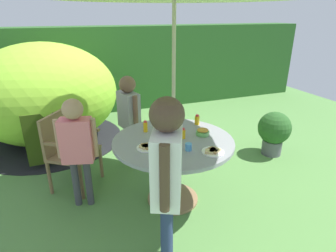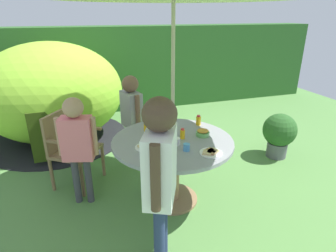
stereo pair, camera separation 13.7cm
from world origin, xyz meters
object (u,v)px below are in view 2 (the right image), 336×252
plate_front_edge (166,123)px  juice_bottle_near_right (163,126)px  wooden_chair (69,144)px  juice_bottle_far_right (146,126)px  cup_far (187,147)px  dome_tent (52,93)px  child_in_pink_shirt (77,139)px  plate_back_edge (145,147)px  child_in_grey_shirt (132,110)px  child_in_white_shirt (160,166)px  juice_bottle_near_left (183,134)px  cup_near (177,141)px  juice_bottle_far_left (165,141)px  snack_bowl (203,133)px  potted_plant (279,133)px  plate_mid_right (211,152)px  juice_bottle_center_front (198,120)px  garden_table (172,155)px

plate_front_edge → juice_bottle_near_right: 0.23m
wooden_chair → juice_bottle_far_right: bearing=-81.9°
cup_far → plate_front_edge: bearing=88.2°
plate_front_edge → dome_tent: bearing=127.3°
child_in_pink_shirt → plate_back_edge: size_ratio=6.06×
child_in_grey_shirt → plate_back_edge: size_ratio=6.24×
child_in_white_shirt → juice_bottle_near_left: 0.92m
juice_bottle_near_left → cup_near: bearing=-130.1°
plate_front_edge → juice_bottle_far_left: bearing=-108.1°
dome_tent → child_in_white_shirt: size_ratio=1.60×
child_in_pink_shirt → cup_far: child_in_pink_shirt is taller
plate_back_edge → dome_tent: bearing=112.6°
dome_tent → snack_bowl: (1.61, -2.20, 0.00)m
dome_tent → potted_plant: 3.51m
wooden_chair → plate_mid_right: size_ratio=4.26×
plate_back_edge → juice_bottle_near_left: juice_bottle_near_left is taller
potted_plant → juice_bottle_near_right: (-1.80, -0.26, 0.43)m
snack_bowl → child_in_white_shirt: bearing=-131.9°
wooden_chair → juice_bottle_near_right: size_ratio=7.02×
cup_near → cup_far: (0.04, -0.15, -0.00)m
dome_tent → juice_bottle_far_right: dome_tent is taller
wooden_chair → juice_bottle_center_front: wooden_chair is taller
snack_bowl → juice_bottle_center_front: 0.31m
plate_mid_right → juice_bottle_near_right: 0.70m
plate_back_edge → juice_bottle_center_front: juice_bottle_center_front is taller
child_in_grey_shirt → plate_front_edge: size_ratio=5.39×
snack_bowl → juice_bottle_far_right: 0.63m
juice_bottle_center_front → cup_near: size_ratio=1.64×
juice_bottle_far_right → juice_bottle_center_front: juice_bottle_far_right is taller
plate_front_edge → juice_bottle_near_left: juice_bottle_near_left is taller
garden_table → child_in_white_shirt: 0.93m
wooden_chair → plate_back_edge: bearing=-103.5°
garden_table → juice_bottle_center_front: 0.57m
child_in_grey_shirt → cup_far: (0.29, -1.20, -0.01)m
plate_mid_right → juice_bottle_far_right: size_ratio=1.67×
potted_plant → juice_bottle_far_left: juice_bottle_far_left is taller
plate_front_edge → juice_bottle_near_left: size_ratio=2.04×
wooden_chair → plate_mid_right: bearing=-96.3°
child_in_pink_shirt → cup_near: (0.94, -0.40, 0.01)m
cup_near → snack_bowl: bearing=20.5°
child_in_pink_shirt → snack_bowl: (1.27, -0.27, 0.01)m
child_in_grey_shirt → snack_bowl: size_ratio=8.67×
juice_bottle_far_left → juice_bottle_far_right: (-0.09, 0.42, 0.01)m
dome_tent → snack_bowl: size_ratio=16.20×
child_in_grey_shirt → juice_bottle_far_left: (0.13, -1.05, -0.00)m
cup_near → cup_far: cup_near is taller
garden_table → juice_bottle_far_right: 0.44m
wooden_chair → plate_front_edge: (1.11, -0.28, 0.24)m
dome_tent → cup_near: bearing=-63.1°
child_in_grey_shirt → cup_far: 1.24m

